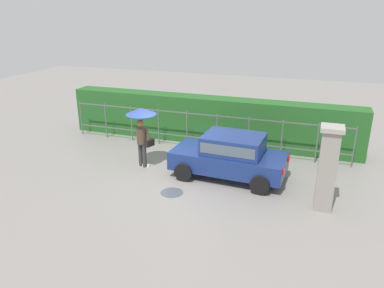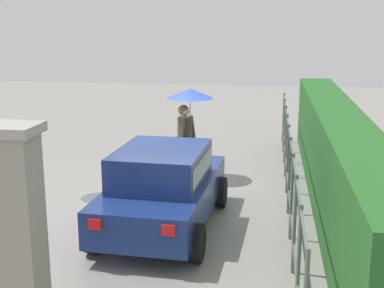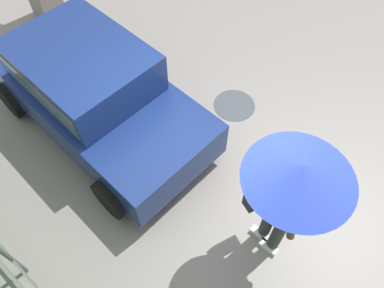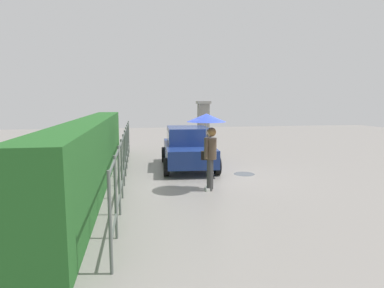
{
  "view_description": "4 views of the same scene",
  "coord_description": "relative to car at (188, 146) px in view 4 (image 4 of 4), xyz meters",
  "views": [
    {
      "loc": [
        4.19,
        -10.7,
        5.31
      ],
      "look_at": [
        0.3,
        0.48,
        0.98
      ],
      "focal_mm": 34.84,
      "sensor_mm": 36.0,
      "label": 1
    },
    {
      "loc": [
        10.25,
        2.21,
        3.6
      ],
      "look_at": [
        -0.22,
        0.63,
        1.11
      ],
      "focal_mm": 49.02,
      "sensor_mm": 36.0,
      "label": 2
    },
    {
      "loc": [
        -1.85,
        2.21,
        4.78
      ],
      "look_at": [
        -0.23,
        0.35,
        1.14
      ],
      "focal_mm": 34.55,
      "sensor_mm": 36.0,
      "label": 3
    },
    {
      "loc": [
        -10.15,
        2.21,
        2.44
      ],
      "look_at": [
        0.0,
        0.52,
        1.09
      ],
      "focal_mm": 30.94,
      "sensor_mm": 36.0,
      "label": 4
    }
  ],
  "objects": [
    {
      "name": "ground_plane",
      "position": [
        -1.66,
        -0.4,
        -0.8
      ],
      "size": [
        40.0,
        40.0,
        0.0
      ],
      "primitive_type": "plane",
      "color": "gray"
    },
    {
      "name": "car",
      "position": [
        0.0,
        0.0,
        0.0
      ],
      "size": [
        3.81,
        2.02,
        1.48
      ],
      "rotation": [
        0.0,
        0.0,
        3.09
      ],
      "color": "navy",
      "rests_on": "ground"
    },
    {
      "name": "pedestrian",
      "position": [
        -3.15,
        -0.06,
        0.79
      ],
      "size": [
        1.05,
        1.05,
        2.1
      ],
      "rotation": [
        0.0,
        0.0,
        1.21
      ],
      "color": "#333333",
      "rests_on": "ground"
    },
    {
      "name": "gate_pillar",
      "position": [
        2.96,
        -1.17,
        0.44
      ],
      "size": [
        0.6,
        0.6,
        2.42
      ],
      "color": "gray",
      "rests_on": "ground"
    },
    {
      "name": "fence_section",
      "position": [
        -1.69,
        2.21,
        0.02
      ],
      "size": [
        11.2,
        0.05,
        1.5
      ],
      "color": "#59605B",
      "rests_on": "ground"
    },
    {
      "name": "hedge_row",
      "position": [
        -1.69,
        3.14,
        0.15
      ],
      "size": [
        12.15,
        0.9,
        1.9
      ],
      "primitive_type": "cube",
      "color": "#235B23",
      "rests_on": "ground"
    },
    {
      "name": "puddle_near",
      "position": [
        -1.39,
        -1.69,
        -0.8
      ],
      "size": [
        0.7,
        0.7,
        0.0
      ],
      "primitive_type": "cylinder",
      "color": "#4C545B",
      "rests_on": "ground"
    }
  ]
}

